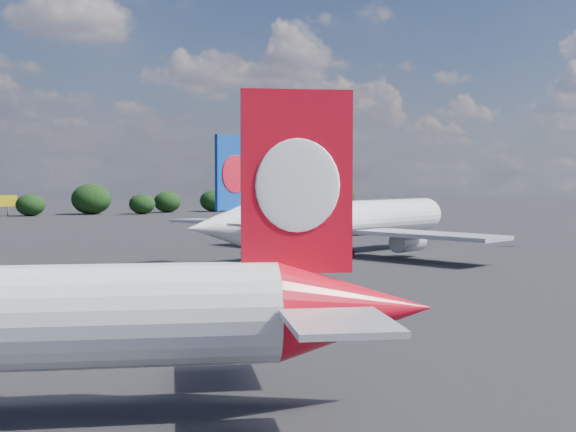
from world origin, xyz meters
name	(u,v)px	position (x,y,z in m)	size (l,w,h in m)	color
ground	(3,266)	(0.00, 60.00, 0.00)	(500.00, 500.00, 0.00)	black
china_southern_airliner	(335,221)	(42.11, 53.61, 4.80)	(46.82, 45.01, 15.76)	silver
billboard_yellow	(8,201)	(12.00, 182.00, 3.87)	(5.00, 0.30, 5.50)	yellow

